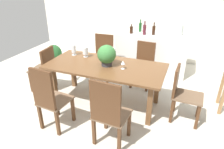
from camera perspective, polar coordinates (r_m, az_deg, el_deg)
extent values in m
plane|color=beige|center=(3.95, -1.58, -7.51)|extent=(7.04, 7.04, 0.00)
cube|color=silver|center=(5.84, 8.64, 17.12)|extent=(6.40, 0.10, 2.60)
cube|color=brown|center=(3.57, -1.89, 2.35)|extent=(2.08, 0.98, 0.04)
cube|color=brown|center=(3.89, -15.99, -2.87)|extent=(0.08, 0.08, 0.73)
cube|color=brown|center=(3.25, 10.56, -8.52)|extent=(0.08, 0.08, 0.73)
cube|color=brown|center=(4.38, -10.83, 1.10)|extent=(0.08, 0.08, 0.73)
cube|color=brown|center=(3.82, 12.65, -3.03)|extent=(0.08, 0.08, 0.73)
cube|color=#4C2D19|center=(4.31, 5.31, -1.12)|extent=(0.05, 0.05, 0.44)
cube|color=#4C2D19|center=(4.22, 9.77, -2.06)|extent=(0.05, 0.05, 0.44)
cube|color=#4C2D19|center=(4.62, 6.91, 0.74)|extent=(0.05, 0.05, 0.44)
cube|color=#4C2D19|center=(4.53, 11.10, -0.09)|extent=(0.05, 0.05, 0.44)
cube|color=brown|center=(4.32, 8.47, 2.16)|extent=(0.46, 0.47, 0.03)
cube|color=#4C2D19|center=(4.40, 9.49, 6.09)|extent=(0.39, 0.07, 0.48)
cube|color=#4C2D19|center=(4.72, -19.12, -0.01)|extent=(0.05, 0.05, 0.44)
cube|color=#4C2D19|center=(4.47, -21.80, -2.01)|extent=(0.05, 0.05, 0.44)
cube|color=#4C2D19|center=(4.54, -15.70, -0.56)|extent=(0.05, 0.05, 0.44)
cube|color=#4C2D19|center=(4.28, -18.28, -2.69)|extent=(0.05, 0.05, 0.44)
cube|color=brown|center=(4.40, -19.15, 1.41)|extent=(0.44, 0.47, 0.03)
cube|color=#4C2D19|center=(4.21, -17.58, 4.05)|extent=(0.07, 0.41, 0.45)
cube|color=#4C2D19|center=(3.45, 22.91, -11.02)|extent=(0.05, 0.05, 0.44)
cube|color=#4C2D19|center=(3.73, 23.20, -8.09)|extent=(0.05, 0.05, 0.44)
cube|color=#4C2D19|center=(3.45, 16.42, -9.84)|extent=(0.05, 0.05, 0.44)
cube|color=#4C2D19|center=(3.73, 17.24, -7.00)|extent=(0.05, 0.05, 0.44)
cube|color=brown|center=(3.46, 20.53, -5.77)|extent=(0.48, 0.43, 0.03)
cube|color=#4C2D19|center=(3.36, 17.60, -1.60)|extent=(0.06, 0.38, 0.46)
cube|color=#4C2D19|center=(3.09, 4.83, -13.59)|extent=(0.05, 0.05, 0.44)
cube|color=#4C2D19|center=(3.20, -1.76, -11.76)|extent=(0.05, 0.05, 0.44)
cube|color=#4C2D19|center=(2.83, 2.07, -17.94)|extent=(0.05, 0.05, 0.44)
cube|color=#4C2D19|center=(2.96, -5.07, -15.68)|extent=(0.05, 0.05, 0.44)
cube|color=brown|center=(2.86, 0.01, -11.14)|extent=(0.49, 0.47, 0.03)
cube|color=#4C2D19|center=(2.54, -1.93, -8.15)|extent=(0.42, 0.07, 0.58)
cube|color=#4C2D19|center=(4.62, -5.90, 0.78)|extent=(0.05, 0.05, 0.44)
cube|color=#4C2D19|center=(4.48, -1.38, 0.08)|extent=(0.05, 0.05, 0.44)
cube|color=#4C2D19|center=(4.89, -4.26, 2.37)|extent=(0.05, 0.05, 0.44)
cube|color=#4C2D19|center=(4.76, 0.04, 1.75)|extent=(0.05, 0.05, 0.44)
cube|color=brown|center=(4.59, -2.95, 3.91)|extent=(0.48, 0.42, 0.03)
cube|color=#4C2D19|center=(4.65, -2.17, 7.99)|extent=(0.43, 0.05, 0.55)
cube|color=#4C2D19|center=(3.41, -10.91, -9.60)|extent=(0.05, 0.05, 0.44)
cube|color=#4C2D19|center=(3.60, -15.25, -8.06)|extent=(0.05, 0.05, 0.44)
cube|color=#4C2D19|center=(3.19, -15.02, -13.06)|extent=(0.05, 0.05, 0.44)
cube|color=#4C2D19|center=(3.38, -19.44, -11.16)|extent=(0.05, 0.05, 0.44)
cube|color=brown|center=(3.26, -15.62, -7.11)|extent=(0.45, 0.49, 0.03)
cube|color=#4C2D19|center=(2.98, -18.90, -3.96)|extent=(0.38, 0.07, 0.60)
cylinder|color=#333338|center=(3.53, -1.48, 3.20)|extent=(0.18, 0.18, 0.09)
sphere|color=#387538|center=(3.47, -1.52, 5.71)|extent=(0.32, 0.32, 0.32)
sphere|color=#DB9EB2|center=(3.58, -0.98, 7.34)|extent=(0.05, 0.05, 0.05)
sphere|color=#DB9EB2|center=(3.49, 0.05, 7.37)|extent=(0.06, 0.06, 0.06)
sphere|color=#DB9EB2|center=(3.50, -2.85, 6.53)|extent=(0.06, 0.06, 0.06)
sphere|color=#DB9EB2|center=(3.36, -2.34, 5.92)|extent=(0.05, 0.05, 0.05)
sphere|color=#DB9EB2|center=(3.62, -0.98, 5.78)|extent=(0.04, 0.04, 0.04)
sphere|color=#DB9EB2|center=(3.52, -3.18, 5.40)|extent=(0.04, 0.04, 0.04)
cylinder|color=silver|center=(4.09, -10.59, 5.48)|extent=(0.09, 0.09, 0.01)
cylinder|color=silver|center=(4.08, -10.62, 5.86)|extent=(0.03, 0.03, 0.05)
cylinder|color=silver|center=(4.05, -10.74, 7.18)|extent=(0.09, 0.09, 0.15)
cylinder|color=silver|center=(3.96, -7.39, 5.02)|extent=(0.09, 0.09, 0.01)
cylinder|color=silver|center=(3.95, -7.41, 5.43)|extent=(0.03, 0.03, 0.05)
cylinder|color=silver|center=(3.92, -7.49, 6.66)|extent=(0.10, 0.10, 0.13)
cylinder|color=silver|center=(3.42, 3.06, 1.62)|extent=(0.06, 0.06, 0.00)
cylinder|color=silver|center=(3.40, 3.07, 2.29)|extent=(0.01, 0.01, 0.08)
cone|color=silver|center=(3.37, 3.10, 3.39)|extent=(0.07, 0.07, 0.06)
cube|color=silver|center=(5.13, 11.02, 6.06)|extent=(1.67, 0.68, 0.94)
cylinder|color=#511E28|center=(4.86, 9.11, 12.30)|extent=(0.08, 0.08, 0.22)
cylinder|color=#511E28|center=(4.83, 9.24, 14.07)|extent=(0.03, 0.03, 0.08)
cylinder|color=#B2BFB7|center=(4.99, 18.85, 11.56)|extent=(0.08, 0.08, 0.22)
cylinder|color=#B2BFB7|center=(4.96, 19.08, 13.06)|extent=(0.03, 0.03, 0.05)
cylinder|color=black|center=(4.94, 5.44, 12.35)|extent=(0.08, 0.08, 0.16)
cylinder|color=black|center=(4.91, 5.50, 13.60)|extent=(0.03, 0.03, 0.06)
cylinder|color=#194C1E|center=(5.14, 7.93, 13.01)|extent=(0.07, 0.07, 0.21)
cylinder|color=#194C1E|center=(5.10, 8.04, 14.60)|extent=(0.03, 0.03, 0.09)
cylinder|color=black|center=(4.89, 11.63, 12.04)|extent=(0.07, 0.07, 0.20)
cylinder|color=black|center=(4.85, 11.78, 13.68)|extent=(0.03, 0.03, 0.08)
cube|color=olive|center=(3.90, 28.87, -5.21)|extent=(0.05, 0.05, 0.74)
cube|color=olive|center=(4.22, 28.45, -2.79)|extent=(0.05, 0.05, 0.74)
cylinder|color=#423D38|center=(5.74, -15.68, 3.54)|extent=(0.21, 0.21, 0.15)
ellipsoid|color=#235628|center=(5.65, -15.97, 5.79)|extent=(0.41, 0.41, 0.45)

